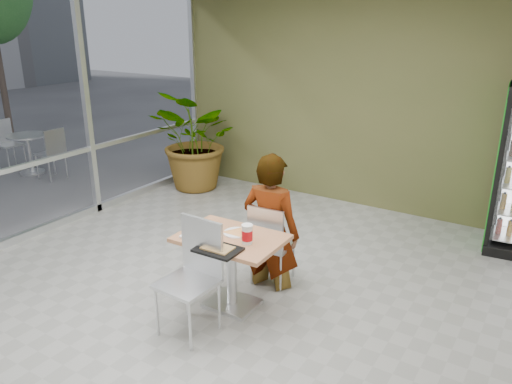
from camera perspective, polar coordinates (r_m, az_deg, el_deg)
ground at (r=5.09m, az=-5.12°, el=-12.92°), size 7.00×7.00×0.00m
room_envelope at (r=4.45m, az=-5.73°, el=4.76°), size 6.00×7.00×3.20m
storefront_frame at (r=6.70m, az=-26.60°, el=7.79°), size 0.10×7.00×3.20m
dining_table at (r=4.84m, az=-2.85°, el=-7.40°), size 1.01×0.72×0.75m
chair_far at (r=5.21m, az=1.52°, el=-5.40°), size 0.43×0.44×0.90m
chair_near at (r=4.52m, az=-7.01°, el=-8.52°), size 0.48×0.48×1.04m
seated_woman at (r=5.24m, az=1.70°, el=-4.79°), size 0.68×0.47×1.74m
pizza_plate at (r=4.81m, az=-2.23°, el=-4.55°), size 0.31×0.26×0.03m
soda_cup at (r=4.57m, az=-1.02°, el=-4.86°), size 0.10×0.10×0.18m
napkin_stack at (r=4.78m, az=-7.50°, el=-4.92°), size 0.18×0.18×0.02m
cafeteria_tray at (r=4.47m, az=-4.39°, el=-6.59°), size 0.40×0.30×0.02m
potted_plant at (r=8.17m, az=-6.63°, el=5.87°), size 1.80×1.67×1.64m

